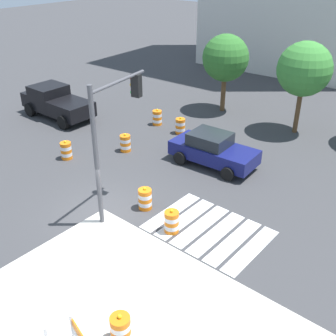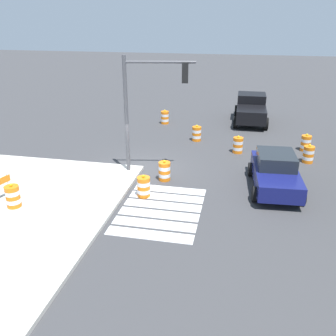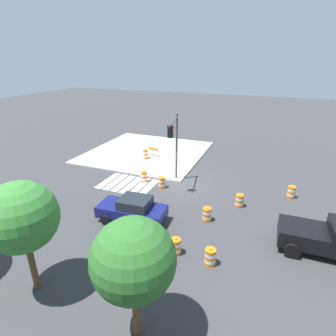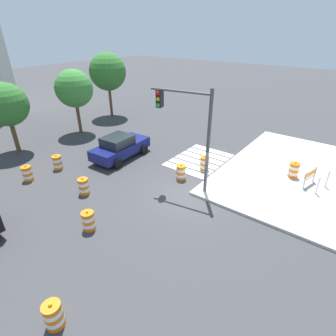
# 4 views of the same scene
# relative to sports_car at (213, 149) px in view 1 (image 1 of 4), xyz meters

# --- Properties ---
(ground_plane) EXTENTS (120.00, 120.00, 0.00)m
(ground_plane) POSITION_rel_sports_car_xyz_m (-0.99, -6.38, -0.81)
(ground_plane) COLOR #38383A
(crosswalk_stripes) EXTENTS (4.35, 3.20, 0.02)m
(crosswalk_stripes) POSITION_rel_sports_car_xyz_m (3.01, -4.58, -0.80)
(crosswalk_stripes) COLOR silver
(crosswalk_stripes) RESTS_ON ground
(sports_car) EXTENTS (4.41, 2.35, 1.63)m
(sports_car) POSITION_rel_sports_car_xyz_m (0.00, 0.00, 0.00)
(sports_car) COLOR navy
(sports_car) RESTS_ON ground
(pickup_truck) EXTENTS (5.17, 2.37, 1.92)m
(pickup_truck) POSITION_rel_sports_car_xyz_m (-11.37, -1.04, 0.16)
(pickup_truck) COLOR black
(pickup_truck) RESTS_ON ground
(traffic_barrel_crosswalk_end) EXTENTS (0.56, 0.56, 1.02)m
(traffic_barrel_crosswalk_end) POSITION_rel_sports_car_xyz_m (0.12, -5.05, -0.36)
(traffic_barrel_crosswalk_end) COLOR orange
(traffic_barrel_crosswalk_end) RESTS_ON ground
(traffic_barrel_median_near) EXTENTS (0.56, 0.56, 1.02)m
(traffic_barrel_median_near) POSITION_rel_sports_car_xyz_m (-5.52, 2.08, -0.36)
(traffic_barrel_median_near) COLOR orange
(traffic_barrel_median_near) RESTS_ON ground
(traffic_barrel_median_far) EXTENTS (0.56, 0.56, 1.02)m
(traffic_barrel_median_far) POSITION_rel_sports_car_xyz_m (-4.39, -1.75, -0.36)
(traffic_barrel_median_far) COLOR orange
(traffic_barrel_median_far) RESTS_ON ground
(traffic_barrel_far_curb) EXTENTS (0.56, 0.56, 1.02)m
(traffic_barrel_far_curb) POSITION_rel_sports_car_xyz_m (1.97, -5.57, -0.36)
(traffic_barrel_far_curb) COLOR orange
(traffic_barrel_far_curb) RESTS_ON ground
(traffic_barrel_lane_center) EXTENTS (0.56, 0.56, 1.02)m
(traffic_barrel_lane_center) POSITION_rel_sports_car_xyz_m (-6.07, -4.33, -0.36)
(traffic_barrel_lane_center) COLOR orange
(traffic_barrel_lane_center) RESTS_ON ground
(traffic_barrel_opposite_curb) EXTENTS (0.56, 0.56, 1.02)m
(traffic_barrel_opposite_curb) POSITION_rel_sports_car_xyz_m (-3.62, 1.96, -0.36)
(traffic_barrel_opposite_curb) COLOR orange
(traffic_barrel_opposite_curb) RESTS_ON ground
(traffic_barrel_on_sidewalk) EXTENTS (0.56, 0.56, 1.02)m
(traffic_barrel_on_sidewalk) POSITION_rel_sports_car_xyz_m (4.17, -10.36, -0.21)
(traffic_barrel_on_sidewalk) COLOR orange
(traffic_barrel_on_sidewalk) RESTS_ON sidewalk_corner
(traffic_light_pole) EXTENTS (0.86, 3.25, 5.50)m
(traffic_light_pole) POSITION_rel_sports_car_xyz_m (-0.61, -5.86, 3.10)
(traffic_light_pole) COLOR #4C4C51
(traffic_light_pole) RESTS_ON sidewalk_corner
(street_tree_streetside_near) EXTENTS (2.93, 2.93, 4.94)m
(street_tree_streetside_near) POSITION_rel_sports_car_xyz_m (-3.84, 6.71, 2.64)
(street_tree_streetside_near) COLOR brown
(street_tree_streetside_near) RESTS_ON ground
(street_tree_streetside_mid) EXTENTS (3.00, 3.00, 5.24)m
(street_tree_streetside_mid) POSITION_rel_sports_car_xyz_m (1.42, 6.45, 2.90)
(street_tree_streetside_mid) COLOR brown
(street_tree_streetside_mid) RESTS_ON ground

